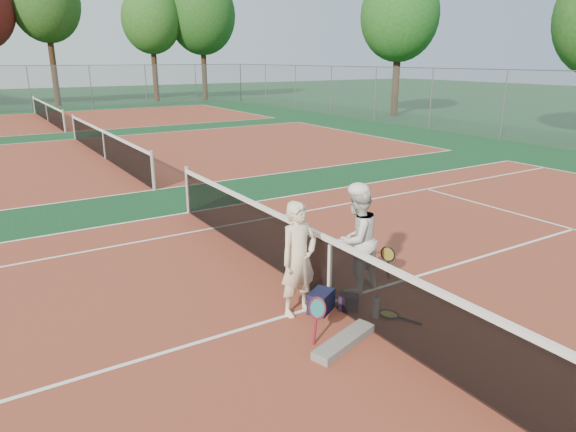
% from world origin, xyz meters
% --- Properties ---
extents(ground, '(130.00, 130.00, 0.00)m').
position_xyz_m(ground, '(0.00, 0.00, 0.00)').
color(ground, '#0F371B').
rests_on(ground, ground).
extents(court_main, '(23.77, 10.97, 0.01)m').
position_xyz_m(court_main, '(0.00, 0.00, 0.00)').
color(court_main, brown).
rests_on(court_main, ground).
extents(court_far_a, '(23.77, 10.97, 0.01)m').
position_xyz_m(court_far_a, '(0.00, 13.50, 0.00)').
color(court_far_a, brown).
rests_on(court_far_a, ground).
extents(court_far_b, '(23.77, 10.97, 0.01)m').
position_xyz_m(court_far_b, '(0.00, 27.00, 0.00)').
color(court_far_b, brown).
rests_on(court_far_b, ground).
extents(net_main, '(0.10, 10.98, 1.02)m').
position_xyz_m(net_main, '(0.00, 0.00, 0.51)').
color(net_main, black).
rests_on(net_main, ground).
extents(net_far_a, '(0.10, 10.98, 1.02)m').
position_xyz_m(net_far_a, '(0.00, 13.50, 0.51)').
color(net_far_a, black).
rests_on(net_far_a, ground).
extents(net_far_b, '(0.10, 10.98, 1.02)m').
position_xyz_m(net_far_b, '(0.00, 27.00, 0.51)').
color(net_far_b, black).
rests_on(net_far_b, ground).
extents(fence_back, '(32.00, 0.06, 3.00)m').
position_xyz_m(fence_back, '(0.00, 34.00, 1.50)').
color(fence_back, slate).
rests_on(fence_back, ground).
extents(fence_right, '(0.06, 54.50, 3.00)m').
position_xyz_m(fence_right, '(16.00, 6.75, 1.50)').
color(fence_right, slate).
rests_on(fence_right, ground).
extents(player_a, '(0.63, 0.45, 1.63)m').
position_xyz_m(player_a, '(-0.54, -0.00, 0.82)').
color(player_a, beige).
rests_on(player_a, ground).
extents(player_b, '(0.90, 0.76, 1.64)m').
position_xyz_m(player_b, '(0.63, 0.18, 0.82)').
color(player_b, silver).
rests_on(player_b, ground).
extents(racket_red, '(0.26, 0.31, 0.59)m').
position_xyz_m(racket_red, '(-0.76, -0.77, 0.30)').
color(racket_red, maroon).
rests_on(racket_red, ground).
extents(racket_black_held, '(0.28, 0.32, 0.59)m').
position_xyz_m(racket_black_held, '(1.27, 0.15, 0.30)').
color(racket_black_held, black).
rests_on(racket_black_held, ground).
extents(racket_spare, '(0.52, 0.66, 0.06)m').
position_xyz_m(racket_spare, '(0.45, -0.78, 0.03)').
color(racket_spare, black).
rests_on(racket_spare, ground).
extents(sports_bag_navy, '(0.47, 0.43, 0.31)m').
position_xyz_m(sports_bag_navy, '(-0.25, -0.14, 0.15)').
color(sports_bag_navy, black).
rests_on(sports_bag_navy, ground).
extents(sports_bag_purple, '(0.33, 0.33, 0.23)m').
position_xyz_m(sports_bag_purple, '(0.12, -0.31, 0.11)').
color(sports_bag_purple, black).
rests_on(sports_bag_purple, ground).
extents(net_cover_canvas, '(1.09, 0.56, 0.11)m').
position_xyz_m(net_cover_canvas, '(-0.53, -1.04, 0.06)').
color(net_cover_canvas, '#67635D').
rests_on(net_cover_canvas, ground).
extents(water_bottle, '(0.09, 0.09, 0.30)m').
position_xyz_m(water_bottle, '(0.28, -0.71, 0.15)').
color(water_bottle, silver).
rests_on(water_bottle, ground).
extents(tree_back_3, '(4.88, 4.88, 10.12)m').
position_xyz_m(tree_back_3, '(2.26, 37.79, 7.28)').
color(tree_back_3, '#382314').
rests_on(tree_back_3, ground).
extents(tree_back_4, '(4.69, 4.69, 9.16)m').
position_xyz_m(tree_back_4, '(9.99, 37.76, 6.43)').
color(tree_back_4, '#382314').
rests_on(tree_back_4, ground).
extents(tree_back_5, '(5.62, 5.62, 10.16)m').
position_xyz_m(tree_back_5, '(14.18, 37.26, 6.91)').
color(tree_back_5, '#382314').
rests_on(tree_back_5, ground).
extents(tree_right_1, '(4.65, 4.65, 8.57)m').
position_xyz_m(tree_right_1, '(18.81, 18.58, 5.87)').
color(tree_right_1, '#382314').
rests_on(tree_right_1, ground).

